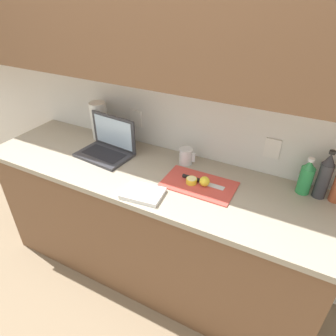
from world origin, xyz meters
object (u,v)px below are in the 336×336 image
(bottle_green_soda, at_px, (306,177))
(bottle_oil_tall, at_px, (324,176))
(measuring_cup, at_px, (186,156))
(paper_towel_roll, at_px, (99,121))
(lemon_whole_beside, at_px, (205,181))
(laptop, at_px, (108,146))
(knife, at_px, (196,180))
(lemon_half_cut, at_px, (191,181))
(cutting_board, at_px, (199,184))

(bottle_green_soda, relative_size, bottle_oil_tall, 0.77)
(measuring_cup, relative_size, paper_towel_roll, 0.38)
(lemon_whole_beside, height_order, paper_towel_roll, paper_towel_roll)
(laptop, height_order, bottle_green_soda, laptop)
(knife, height_order, lemon_whole_beside, lemon_whole_beside)
(bottle_green_soda, bearing_deg, lemon_whole_beside, -157.51)
(laptop, relative_size, paper_towel_roll, 1.37)
(lemon_half_cut, xyz_separation_m, paper_towel_roll, (-0.84, 0.23, 0.11))
(knife, relative_size, measuring_cup, 2.45)
(lemon_half_cut, height_order, bottle_green_soda, bottle_green_soda)
(lemon_half_cut, height_order, lemon_whole_beside, lemon_whole_beside)
(lemon_half_cut, distance_m, bottle_green_soda, 0.63)
(knife, distance_m, lemon_half_cut, 0.04)
(lemon_half_cut, relative_size, lemon_whole_beside, 1.07)
(bottle_green_soda, distance_m, bottle_oil_tall, 0.09)
(knife, distance_m, bottle_green_soda, 0.60)
(bottle_green_soda, bearing_deg, laptop, -172.92)
(cutting_board, xyz_separation_m, lemon_half_cut, (-0.04, -0.01, 0.02))
(laptop, height_order, lemon_half_cut, laptop)
(bottle_oil_tall, relative_size, measuring_cup, 2.71)
(cutting_board, bearing_deg, lemon_whole_beside, -4.65)
(bottle_oil_tall, bearing_deg, cutting_board, -161.64)
(laptop, bearing_deg, cutting_board, 0.99)
(lemon_whole_beside, distance_m, paper_towel_roll, 0.95)
(paper_towel_roll, bearing_deg, knife, -13.21)
(lemon_half_cut, distance_m, bottle_oil_tall, 0.71)
(measuring_cup, bearing_deg, knife, -49.23)
(measuring_cup, xyz_separation_m, paper_towel_roll, (-0.71, 0.04, 0.09))
(cutting_board, height_order, lemon_half_cut, lemon_half_cut)
(laptop, height_order, cutting_board, laptop)
(lemon_half_cut, distance_m, lemon_whole_beside, 0.08)
(bottle_green_soda, bearing_deg, lemon_half_cut, -159.29)
(lemon_half_cut, bearing_deg, laptop, 174.03)
(laptop, relative_size, bottle_oil_tall, 1.32)
(cutting_board, xyz_separation_m, knife, (-0.03, 0.02, 0.01))
(knife, relative_size, lemon_whole_beside, 4.41)
(laptop, relative_size, bottle_green_soda, 1.72)
(paper_towel_roll, bearing_deg, cutting_board, -13.99)
(bottle_green_soda, height_order, measuring_cup, bottle_green_soda)
(cutting_board, bearing_deg, lemon_half_cut, -162.40)
(paper_towel_roll, bearing_deg, bottle_oil_tall, -0.50)
(bottle_green_soda, bearing_deg, knife, -161.71)
(knife, bearing_deg, measuring_cup, 131.30)
(knife, bearing_deg, bottle_oil_tall, 16.63)
(laptop, xyz_separation_m, bottle_oil_tall, (1.31, 0.15, 0.07))
(bottle_oil_tall, distance_m, measuring_cup, 0.79)
(lemon_whole_beside, relative_size, paper_towel_roll, 0.21)
(laptop, distance_m, lemon_whole_beside, 0.72)
(knife, height_order, bottle_oil_tall, bottle_oil_tall)
(bottle_oil_tall, height_order, measuring_cup, bottle_oil_tall)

